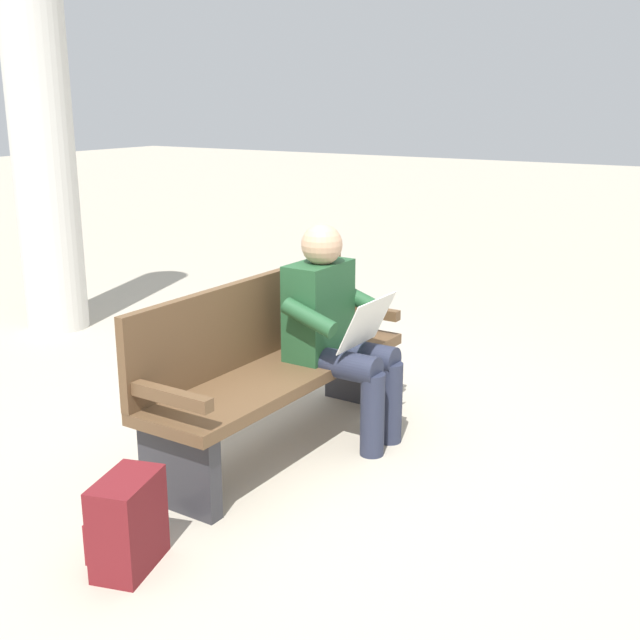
% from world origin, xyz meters
% --- Properties ---
extents(ground_plane, '(40.00, 40.00, 0.00)m').
position_xyz_m(ground_plane, '(0.00, 0.00, 0.00)').
color(ground_plane, '#B7AD99').
extents(bench_near, '(1.81, 0.50, 0.90)m').
position_xyz_m(bench_near, '(-0.00, -0.07, 0.46)').
color(bench_near, brown).
rests_on(bench_near, ground).
extents(person_seated, '(0.57, 0.58, 1.18)m').
position_xyz_m(person_seated, '(-0.28, 0.17, 0.63)').
color(person_seated, '#23512D').
rests_on(person_seated, ground).
extents(backpack, '(0.36, 0.30, 0.39)m').
position_xyz_m(backpack, '(1.26, 0.13, 0.19)').
color(backpack, maroon).
rests_on(backpack, ground).
extents(support_pillar, '(0.48, 0.48, 3.33)m').
position_xyz_m(support_pillar, '(-0.94, -2.89, 1.66)').
color(support_pillar, silver).
rests_on(support_pillar, ground).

